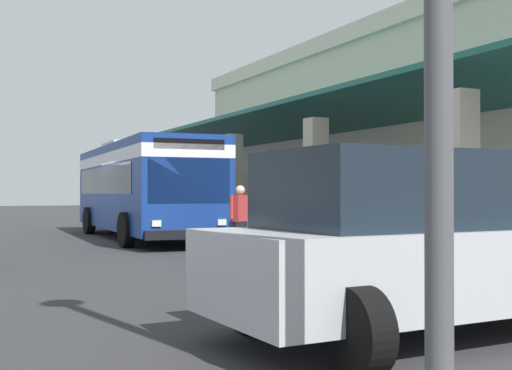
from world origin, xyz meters
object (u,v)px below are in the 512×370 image
at_px(pedestrian, 240,216).
at_px(potted_palm, 367,224).
at_px(transit_bus, 141,183).
at_px(parked_suv_silver, 424,241).

bearing_deg(pedestrian, potted_palm, 98.39).
distance_m(transit_bus, parked_suv_silver, 16.45).
height_order(pedestrian, potted_palm, potted_palm).
bearing_deg(potted_palm, transit_bus, -146.04).
bearing_deg(transit_bus, pedestrian, 2.76).
xyz_separation_m(transit_bus, parked_suv_silver, (16.36, -1.58, -0.84)).
distance_m(parked_suv_silver, potted_palm, 11.42).
bearing_deg(transit_bus, potted_palm, 33.96).
bearing_deg(potted_palm, pedestrian, -81.61).
xyz_separation_m(parked_suv_silver, potted_palm, (-9.65, 6.10, -0.36)).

